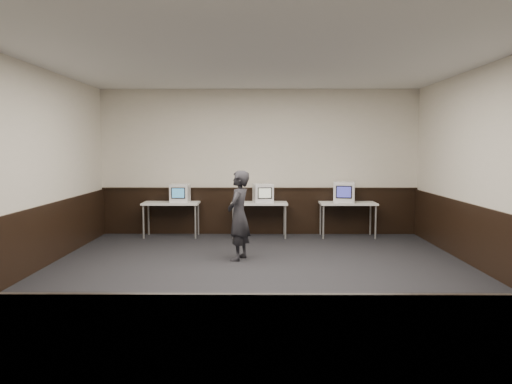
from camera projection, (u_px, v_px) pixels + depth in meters
floor at (259, 281)px, 7.20m from camera, size 8.00×8.00×0.00m
ceiling at (259, 55)px, 6.91m from camera, size 8.00×8.00×0.00m
back_wall at (259, 162)px, 11.04m from camera, size 7.00×0.00×7.00m
front_wall at (259, 200)px, 3.07m from camera, size 7.00×0.00×7.00m
left_wall at (13, 170)px, 7.08m from camera, size 0.00×8.00×8.00m
right_wall at (507, 170)px, 7.03m from camera, size 0.00×8.00×8.00m
wainscot_back at (259, 212)px, 11.12m from camera, size 6.98×0.04×1.00m
wainscot_front at (259, 370)px, 3.19m from camera, size 6.98×0.04×1.00m
wainscot_left at (18, 247)px, 7.17m from camera, size 0.04×7.98×1.00m
wainscot_right at (502, 247)px, 7.13m from camera, size 0.04×7.98×1.00m
wainscot_rail at (259, 188)px, 11.05m from camera, size 6.98×0.06×0.04m
desk_left at (171, 206)px, 10.73m from camera, size 1.20×0.60×0.75m
desk_center at (259, 206)px, 10.72m from camera, size 1.20×0.60×0.75m
desk_right at (348, 206)px, 10.71m from camera, size 1.20×0.60×0.75m
emac_left at (180, 193)px, 10.71m from camera, size 0.41×0.44×0.39m
emac_center at (263, 193)px, 10.68m from camera, size 0.46×0.48×0.40m
emac_right at (344, 192)px, 10.67m from camera, size 0.53×0.54×0.44m
person at (239, 215)px, 8.51m from camera, size 0.53×0.65×1.53m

